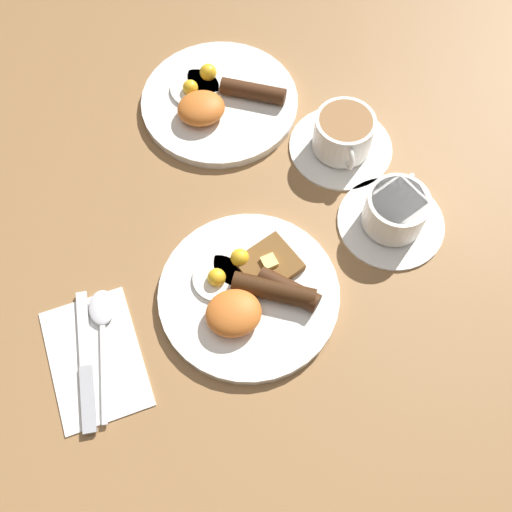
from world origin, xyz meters
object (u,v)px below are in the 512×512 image
Objects in this scene: breakfast_plate_near at (250,293)px; teacup_near at (394,213)px; teacup_far at (343,137)px; knife at (86,367)px; spoon at (102,320)px; breakfast_plate_far at (218,101)px.

breakfast_plate_near is 0.24m from teacup_near.
teacup_far reaches higher than knife.
spoon is (0.03, 0.06, 0.00)m from knife.
spoon is at bearing -154.74° from teacup_far.
teacup_far reaches higher than breakfast_plate_far.
breakfast_plate_far is 0.41m from spoon.
spoon is (-0.41, -0.19, -0.02)m from teacup_far.
breakfast_plate_near and breakfast_plate_far have the same top height.
breakfast_plate_near is 0.35m from breakfast_plate_far.
teacup_far is at bearing 100.63° from teacup_near.
breakfast_plate_near is 1.35× the size of spoon.
knife is at bearing -150.14° from teacup_far.
breakfast_plate_far is 0.22m from teacup_far.
breakfast_plate_near is 1.29× the size of knife.
knife is at bearing -125.01° from breakfast_plate_far.
breakfast_plate_near is 0.24m from knife.
breakfast_plate_far is at bearing 83.89° from breakfast_plate_near.
spoon is at bearing 175.45° from breakfast_plate_near.
teacup_far is (-0.03, 0.15, 0.00)m from teacup_near.
breakfast_plate_far is 1.62× the size of teacup_near.
teacup_near is at bearing -55.56° from breakfast_plate_far.
breakfast_plate_far is 1.57× the size of teacup_far.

